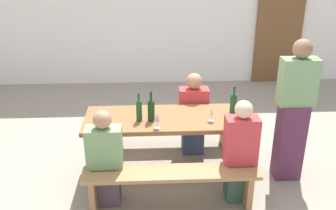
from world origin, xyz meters
name	(u,v)px	position (x,y,z in m)	size (l,w,h in m)	color
ground_plane	(168,173)	(0.00, 0.00, 0.00)	(24.00, 24.00, 0.00)	gray
back_wall	(159,0)	(0.00, 3.39, 1.60)	(14.00, 0.20, 3.20)	white
wooden_door	(279,30)	(2.32, 3.25, 1.05)	(0.90, 0.06, 2.10)	brown
tasting_table	(168,124)	(0.00, 0.00, 0.66)	(1.91, 0.72, 0.75)	brown
bench_near	(171,180)	(0.00, -0.66, 0.35)	(1.81, 0.30, 0.45)	#9E7247
bench_far	(166,123)	(0.00, 0.66, 0.35)	(1.81, 0.30, 0.45)	#9E7247
wine_bottle_0	(151,110)	(-0.19, -0.08, 0.88)	(0.08, 0.08, 0.35)	#143319
wine_bottle_1	(233,103)	(0.77, 0.10, 0.87)	(0.08, 0.08, 0.32)	#194723
wine_bottle_2	(139,110)	(-0.33, -0.08, 0.88)	(0.07, 0.07, 0.32)	#194723
wine_glass_0	(157,118)	(-0.13, -0.28, 0.88)	(0.07, 0.07, 0.17)	silver
wine_glass_1	(211,112)	(0.47, -0.14, 0.87)	(0.07, 0.07, 0.16)	silver
seated_guest_near_0	(105,161)	(-0.68, -0.51, 0.50)	(0.37, 0.24, 1.07)	#50414D
seated_guest_near_1	(240,154)	(0.73, -0.51, 0.55)	(0.34, 0.24, 1.15)	#335343
seated_guest_far_0	(193,116)	(0.35, 0.51, 0.52)	(0.37, 0.24, 1.10)	#34496B
standing_host	(293,114)	(1.41, -0.13, 0.81)	(0.40, 0.24, 1.67)	#572946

